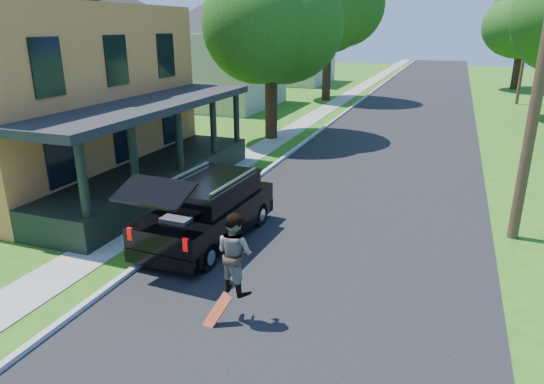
% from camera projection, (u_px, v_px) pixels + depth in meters
% --- Properties ---
extents(ground, '(140.00, 140.00, 0.00)m').
position_uv_depth(ground, '(286.00, 323.00, 9.41)').
color(ground, '#2C6514').
rests_on(ground, ground).
extents(street, '(8.00, 120.00, 0.02)m').
position_uv_depth(street, '(401.00, 129.00, 27.15)').
color(street, black).
rests_on(street, ground).
extents(curb, '(0.15, 120.00, 0.12)m').
position_uv_depth(curb, '(330.00, 124.00, 28.48)').
color(curb, '#A3A39E').
rests_on(curb, ground).
extents(sidewalk, '(1.30, 120.00, 0.03)m').
position_uv_depth(sidewalk, '(305.00, 122.00, 28.99)').
color(sidewalk, gray).
rests_on(sidewalk, ground).
extents(front_walk, '(6.50, 1.20, 0.03)m').
position_uv_depth(front_walk, '(95.00, 183.00, 17.85)').
color(front_walk, gray).
rests_on(front_walk, ground).
extents(main_house, '(15.56, 15.56, 10.10)m').
position_uv_depth(main_house, '(3.00, 42.00, 17.33)').
color(main_house, '#DC8840').
rests_on(main_house, ground).
extents(neighbor_house_mid, '(12.78, 12.78, 8.30)m').
position_uv_depth(neighbor_house_mid, '(214.00, 45.00, 33.77)').
color(neighbor_house_mid, '#B3B09E').
rests_on(neighbor_house_mid, ground).
extents(neighbor_house_far, '(12.78, 12.78, 8.30)m').
position_uv_depth(neighbor_house_far, '(287.00, 40.00, 47.96)').
color(neighbor_house_far, '#B3B09E').
rests_on(neighbor_house_far, ground).
extents(black_suv, '(2.08, 4.94, 2.27)m').
position_uv_depth(black_suv, '(207.00, 210.00, 12.77)').
color(black_suv, black).
rests_on(black_suv, ground).
extents(skateboarder, '(0.95, 0.86, 1.60)m').
position_uv_depth(skateboarder, '(235.00, 253.00, 9.17)').
color(skateboarder, black).
rests_on(skateboarder, ground).
extents(skateboard, '(0.58, 0.48, 0.78)m').
position_uv_depth(skateboard, '(216.00, 315.00, 9.30)').
color(skateboard, '#AE330E').
rests_on(skateboard, ground).
extents(tree_left_mid, '(6.86, 6.60, 9.57)m').
position_uv_depth(tree_left_mid, '(270.00, 9.00, 22.95)').
color(tree_left_mid, black).
rests_on(tree_left_mid, ground).
extents(tree_left_far, '(8.09, 7.84, 10.40)m').
position_uv_depth(tree_left_far, '(328.00, 7.00, 35.62)').
color(tree_left_far, black).
rests_on(tree_left_far, ground).
extents(tree_right_far, '(6.57, 6.48, 9.81)m').
position_uv_depth(tree_right_far, '(525.00, 15.00, 42.21)').
color(tree_right_far, black).
rests_on(tree_right_far, ground).
extents(utility_pole_near, '(1.71, 0.56, 8.87)m').
position_uv_depth(utility_pole_near, '(542.00, 65.00, 11.76)').
color(utility_pole_near, '#422F1E').
rests_on(utility_pole_near, ground).
extents(utility_pole_far, '(1.45, 0.34, 7.44)m').
position_uv_depth(utility_pole_far, '(525.00, 50.00, 34.54)').
color(utility_pole_far, '#422F1E').
rests_on(utility_pole_far, ground).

